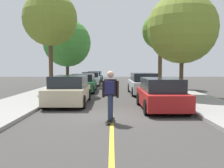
{
  "coord_description": "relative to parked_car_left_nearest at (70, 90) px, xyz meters",
  "views": [
    {
      "loc": [
        0.01,
        -9.74,
        1.91
      ],
      "look_at": [
        -0.01,
        5.23,
        0.9
      ],
      "focal_mm": 40.25,
      "sensor_mm": 36.0,
      "label": 1
    }
  ],
  "objects": [
    {
      "name": "ground",
      "position": [
        2.21,
        -3.19,
        -0.73
      ],
      "size": [
        80.0,
        80.0,
        0.0
      ],
      "primitive_type": "plane",
      "color": "#3D3A38"
    },
    {
      "name": "center_line",
      "position": [
        2.21,
        0.81,
        -0.72
      ],
      "size": [
        0.12,
        39.2,
        0.01
      ],
      "primitive_type": "cube",
      "color": "gold",
      "rests_on": "ground"
    },
    {
      "name": "parked_car_left_nearest",
      "position": [
        0.0,
        0.0,
        0.0
      ],
      "size": [
        2.0,
        4.48,
        1.47
      ],
      "color": "#BCAD89",
      "rests_on": "ground"
    },
    {
      "name": "parked_car_left_near",
      "position": [
        0.0,
        6.34,
        -0.04
      ],
      "size": [
        1.94,
        4.42,
        1.39
      ],
      "color": "#1E5B33",
      "rests_on": "ground"
    },
    {
      "name": "parked_car_left_far",
      "position": [
        0.0,
        13.48,
        -0.05
      ],
      "size": [
        2.01,
        4.18,
        1.39
      ],
      "color": "white",
      "rests_on": "ground"
    },
    {
      "name": "parked_car_left_farthest",
      "position": [
        0.0,
        19.68,
        -0.05
      ],
      "size": [
        1.97,
        4.3,
        1.37
      ],
      "color": "#196066",
      "rests_on": "ground"
    },
    {
      "name": "parked_car_right_nearest",
      "position": [
        4.43,
        -1.7,
        -0.03
      ],
      "size": [
        1.89,
        4.11,
        1.42
      ],
      "color": "maroon",
      "rests_on": "ground"
    },
    {
      "name": "parked_car_right_near",
      "position": [
        4.43,
        4.78,
        -0.0
      ],
      "size": [
        1.94,
        4.61,
        1.5
      ],
      "color": "#B7B7BC",
      "rests_on": "ground"
    },
    {
      "name": "street_tree_left_nearest",
      "position": [
        -2.07,
        4.74,
        4.52
      ],
      "size": [
        3.77,
        3.77,
        7.01
      ],
      "color": "#4C3823",
      "rests_on": "sidewalk_left"
    },
    {
      "name": "street_tree_left_near",
      "position": [
        -2.07,
        11.27,
        3.48
      ],
      "size": [
        4.52,
        4.52,
        6.33
      ],
      "color": "#3D2D1E",
      "rests_on": "sidewalk_left"
    },
    {
      "name": "street_tree_right_nearest",
      "position": [
        6.5,
        2.54,
        3.54
      ],
      "size": [
        4.28,
        4.28,
        6.27
      ],
      "color": "#4C3823",
      "rests_on": "sidewalk_right"
    },
    {
      "name": "street_tree_right_near",
      "position": [
        6.5,
        9.46,
        4.32
      ],
      "size": [
        3.22,
        3.22,
        6.56
      ],
      "color": "#4C3823",
      "rests_on": "sidewalk_right"
    },
    {
      "name": "fire_hydrant",
      "position": [
        5.93,
        4.49,
        -0.24
      ],
      "size": [
        0.2,
        0.2,
        0.7
      ],
      "color": "#B2140F",
      "rests_on": "sidewalk_right"
    },
    {
      "name": "skateboard",
      "position": [
        2.17,
        -4.42,
        -0.64
      ],
      "size": [
        0.33,
        0.86,
        0.1
      ],
      "color": "black",
      "rests_on": "ground"
    },
    {
      "name": "skateboarder",
      "position": [
        2.16,
        -4.46,
        0.33
      ],
      "size": [
        0.59,
        0.71,
        1.68
      ],
      "color": "black",
      "rests_on": "skateboard"
    }
  ]
}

